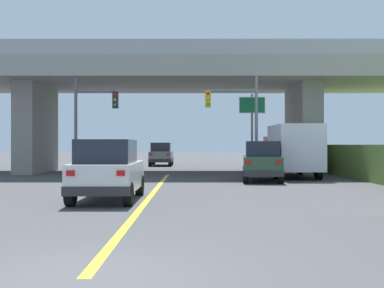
{
  "coord_description": "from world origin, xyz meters",
  "views": [
    {
      "loc": [
        1.5,
        -6.6,
        1.86
      ],
      "look_at": [
        1.45,
        19.14,
        1.89
      ],
      "focal_mm": 44.82,
      "sensor_mm": 36.0,
      "label": 1
    }
  ],
  "objects_px": {
    "box_truck": "(293,150)",
    "highway_sign": "(253,116)",
    "suv_lead": "(109,170)",
    "traffic_signal_nearside": "(240,114)",
    "suv_crossing": "(263,161)",
    "traffic_signal_farside": "(91,116)",
    "sedan_oncoming": "(162,154)"
  },
  "relations": [
    {
      "from": "box_truck",
      "to": "highway_sign",
      "type": "relative_size",
      "value": 1.33
    },
    {
      "from": "suv_lead",
      "to": "highway_sign",
      "type": "distance_m",
      "value": 14.59
    },
    {
      "from": "box_truck",
      "to": "traffic_signal_nearside",
      "type": "xyz_separation_m",
      "value": [
        -2.97,
        0.14,
        2.05
      ]
    },
    {
      "from": "suv_lead",
      "to": "highway_sign",
      "type": "xyz_separation_m",
      "value": [
        6.4,
        12.85,
        2.57
      ]
    },
    {
      "from": "suv_lead",
      "to": "box_truck",
      "type": "height_order",
      "value": "box_truck"
    },
    {
      "from": "suv_crossing",
      "to": "box_truck",
      "type": "distance_m",
      "value": 3.66
    },
    {
      "from": "traffic_signal_farside",
      "to": "traffic_signal_nearside",
      "type": "bearing_deg",
      "value": -0.76
    },
    {
      "from": "box_truck",
      "to": "traffic_signal_farside",
      "type": "xyz_separation_m",
      "value": [
        -11.54,
        0.26,
        1.97
      ]
    },
    {
      "from": "highway_sign",
      "to": "suv_crossing",
      "type": "bearing_deg",
      "value": -90.86
    },
    {
      "from": "suv_crossing",
      "to": "box_truck",
      "type": "xyz_separation_m",
      "value": [
        2.14,
        2.92,
        0.54
      ]
    },
    {
      "from": "sedan_oncoming",
      "to": "suv_crossing",
      "type": "bearing_deg",
      "value": -70.79
    },
    {
      "from": "suv_lead",
      "to": "traffic_signal_farside",
      "type": "bearing_deg",
      "value": 104.92
    },
    {
      "from": "box_truck",
      "to": "traffic_signal_nearside",
      "type": "distance_m",
      "value": 3.61
    },
    {
      "from": "box_truck",
      "to": "sedan_oncoming",
      "type": "xyz_separation_m",
      "value": [
        -8.38,
        14.99,
        -0.54
      ]
    },
    {
      "from": "highway_sign",
      "to": "suv_lead",
      "type": "bearing_deg",
      "value": -116.45
    },
    {
      "from": "suv_lead",
      "to": "traffic_signal_farside",
      "type": "height_order",
      "value": "traffic_signal_farside"
    },
    {
      "from": "sedan_oncoming",
      "to": "traffic_signal_nearside",
      "type": "distance_m",
      "value": 16.01
    },
    {
      "from": "suv_crossing",
      "to": "traffic_signal_nearside",
      "type": "height_order",
      "value": "traffic_signal_nearside"
    },
    {
      "from": "suv_crossing",
      "to": "sedan_oncoming",
      "type": "xyz_separation_m",
      "value": [
        -6.24,
        17.91,
        0.01
      ]
    },
    {
      "from": "box_truck",
      "to": "traffic_signal_nearside",
      "type": "relative_size",
      "value": 1.13
    },
    {
      "from": "box_truck",
      "to": "highway_sign",
      "type": "distance_m",
      "value": 3.3
    },
    {
      "from": "suv_crossing",
      "to": "highway_sign",
      "type": "height_order",
      "value": "highway_sign"
    },
    {
      "from": "sedan_oncoming",
      "to": "suv_lead",
      "type": "bearing_deg",
      "value": -90.19
    },
    {
      "from": "suv_crossing",
      "to": "sedan_oncoming",
      "type": "relative_size",
      "value": 0.91
    },
    {
      "from": "suv_lead",
      "to": "suv_crossing",
      "type": "xyz_separation_m",
      "value": [
        6.33,
        8.36,
        -0.0
      ]
    },
    {
      "from": "suv_lead",
      "to": "traffic_signal_nearside",
      "type": "xyz_separation_m",
      "value": [
        5.49,
        11.43,
        2.59
      ]
    },
    {
      "from": "suv_lead",
      "to": "suv_crossing",
      "type": "distance_m",
      "value": 10.49
    },
    {
      "from": "box_truck",
      "to": "traffic_signal_farside",
      "type": "height_order",
      "value": "traffic_signal_farside"
    },
    {
      "from": "box_truck",
      "to": "traffic_signal_farside",
      "type": "relative_size",
      "value": 1.15
    },
    {
      "from": "box_truck",
      "to": "sedan_oncoming",
      "type": "height_order",
      "value": "box_truck"
    },
    {
      "from": "suv_lead",
      "to": "sedan_oncoming",
      "type": "height_order",
      "value": "same"
    },
    {
      "from": "suv_crossing",
      "to": "sedan_oncoming",
      "type": "height_order",
      "value": "same"
    }
  ]
}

